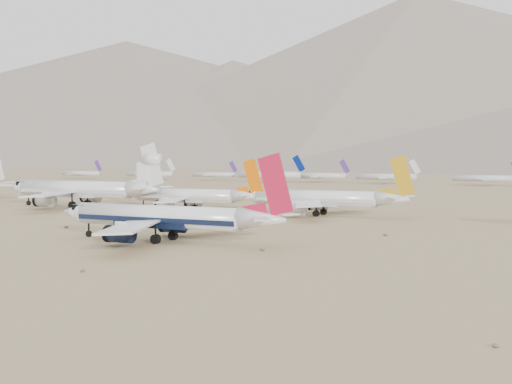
% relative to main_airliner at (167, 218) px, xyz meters
% --- Properties ---
extents(ground, '(7000.00, 7000.00, 0.00)m').
position_rel_main_airliner_xyz_m(ground, '(-3.57, -4.04, -4.59)').
color(ground, olive).
rests_on(ground, ground).
extents(main_airliner, '(47.30, 46.20, 16.69)m').
position_rel_main_airliner_xyz_m(main_airliner, '(0.00, 0.00, 0.00)').
color(main_airliner, white).
rests_on(main_airliner, ground).
extents(row2_gold_tail, '(46.64, 45.61, 16.61)m').
position_rel_main_airliner_xyz_m(row2_gold_tail, '(7.32, 64.63, 0.05)').
color(row2_gold_tail, white).
rests_on(row2_gold_tail, ground).
extents(row2_orange_tail, '(44.06, 43.10, 15.72)m').
position_rel_main_airliner_xyz_m(row2_orange_tail, '(-33.61, 63.31, -0.18)').
color(row2_orange_tail, white).
rests_on(row2_orange_tail, ground).
extents(row2_white_trijet, '(57.73, 56.42, 20.46)m').
position_rel_main_airliner_xyz_m(row2_white_trijet, '(-71.14, 59.27, 1.33)').
color(row2_white_trijet, white).
rests_on(row2_white_trijet, ground).
extents(distant_storage_row, '(580.62, 50.74, 15.76)m').
position_rel_main_airliner_xyz_m(distant_storage_row, '(-2.90, 292.72, -0.18)').
color(distant_storage_row, silver).
rests_on(distant_storage_row, ground).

